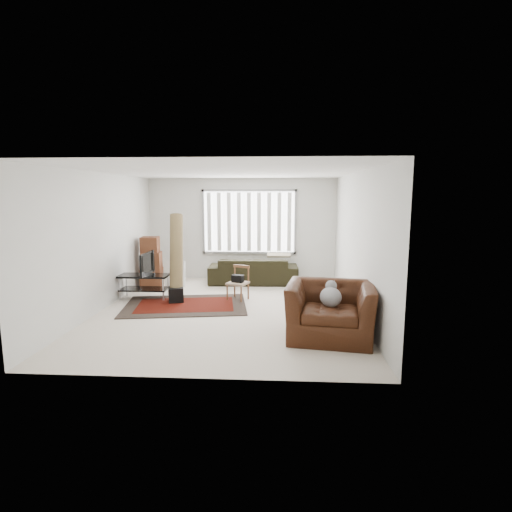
{
  "coord_description": "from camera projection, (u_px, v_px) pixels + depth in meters",
  "views": [
    {
      "loc": [
        1.02,
        -7.64,
        2.28
      ],
      "look_at": [
        0.54,
        0.27,
        1.05
      ],
      "focal_mm": 28.0,
      "sensor_mm": 36.0,
      "label": 1
    }
  ],
  "objects": [
    {
      "name": "room",
      "position": [
        232.0,
        220.0,
        8.17
      ],
      "size": [
        6.0,
        6.02,
        2.71
      ],
      "color": "beige",
      "rests_on": "ground"
    },
    {
      "name": "rolled_rug",
      "position": [
        176.0,
        257.0,
        8.63
      ],
      "size": [
        0.41,
        0.88,
        1.87
      ],
      "primitive_type": "cylinder",
      "rotation": [
        -0.31,
        0.0,
        0.16
      ],
      "color": "brown",
      "rests_on": "ground"
    },
    {
      "name": "white_flatpack",
      "position": [
        175.0,
        274.0,
        9.94
      ],
      "size": [
        0.49,
        0.17,
        0.63
      ],
      "primitive_type": "cube",
      "rotation": [
        -0.14,
        0.0,
        0.02
      ],
      "color": "silver",
      "rests_on": "ground"
    },
    {
      "name": "tv",
      "position": [
        143.0,
        264.0,
        8.7
      ],
      "size": [
        0.11,
        0.86,
        0.5
      ],
      "primitive_type": "imported",
      "rotation": [
        0.0,
        0.0,
        1.57
      ],
      "color": "black",
      "rests_on": "tv_stand"
    },
    {
      "name": "sofa",
      "position": [
        253.0,
        266.0,
        10.27
      ],
      "size": [
        2.3,
        1.06,
        0.87
      ],
      "primitive_type": "imported",
      "rotation": [
        0.0,
        0.0,
        3.18
      ],
      "color": "black",
      "rests_on": "ground"
    },
    {
      "name": "persian_rug",
      "position": [
        186.0,
        305.0,
        8.23
      ],
      "size": [
        2.68,
        1.99,
        0.02
      ],
      "color": "black",
      "rests_on": "ground"
    },
    {
      "name": "side_chair",
      "position": [
        238.0,
        281.0,
        8.64
      ],
      "size": [
        0.52,
        0.52,
        0.75
      ],
      "rotation": [
        0.0,
        0.0,
        -0.38
      ],
      "color": "#90775E",
      "rests_on": "ground"
    },
    {
      "name": "subwoofer",
      "position": [
        176.0,
        295.0,
        8.46
      ],
      "size": [
        0.38,
        0.38,
        0.31
      ],
      "primitive_type": "cube",
      "rotation": [
        0.0,
        0.0,
        0.28
      ],
      "color": "black",
      "rests_on": "persian_rug"
    },
    {
      "name": "tv_stand",
      "position": [
        144.0,
        281.0,
        8.76
      ],
      "size": [
        1.07,
        0.48,
        0.53
      ],
      "color": "black",
      "rests_on": "ground"
    },
    {
      "name": "moving_boxes",
      "position": [
        151.0,
        264.0,
        9.86
      ],
      "size": [
        0.55,
        0.52,
        1.24
      ],
      "color": "#552E1B",
      "rests_on": "ground"
    },
    {
      "name": "armchair",
      "position": [
        330.0,
        307.0,
        6.34
      ],
      "size": [
        1.51,
        1.37,
        1.0
      ],
      "rotation": [
        0.0,
        0.0,
        -0.15
      ],
      "color": "#38190B",
      "rests_on": "ground"
    }
  ]
}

